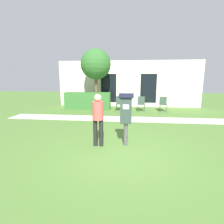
{
  "coord_description": "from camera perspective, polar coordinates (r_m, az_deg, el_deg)",
  "views": [
    {
      "loc": [
        0.23,
        -4.61,
        2.06
      ],
      "look_at": [
        -0.33,
        0.44,
        1.05
      ],
      "focal_mm": 28.0,
      "sensor_mm": 36.0,
      "label": 1
    }
  ],
  "objects": [
    {
      "name": "ground_plane",
      "position": [
        5.06,
        3.25,
        -12.82
      ],
      "size": [
        40.0,
        40.0,
        0.0
      ],
      "primitive_type": "plane",
      "color": "#476B2D"
    },
    {
      "name": "sidewalk",
      "position": [
        8.78,
        4.67,
        -2.29
      ],
      "size": [
        12.0,
        1.1,
        0.02
      ],
      "color": "#B7B2A8",
      "rests_on": "ground"
    },
    {
      "name": "building_facade",
      "position": [
        12.58,
        5.37,
        9.11
      ],
      "size": [
        10.0,
        0.26,
        3.2
      ],
      "color": "beige",
      "rests_on": "ground"
    },
    {
      "name": "parking_meter",
      "position": [
        5.23,
        4.57,
        -0.3
      ],
      "size": [
        0.44,
        0.31,
        1.59
      ],
      "color": "#4C4C4C",
      "rests_on": "ground"
    },
    {
      "name": "person_standing",
      "position": [
        5.2,
        -4.59,
        -1.36
      ],
      "size": [
        0.32,
        0.32,
        1.58
      ],
      "rotation": [
        0.0,
        0.0,
        0.66
      ],
      "color": "black",
      "rests_on": "ground"
    },
    {
      "name": "outdoor_chair_left",
      "position": [
        10.97,
        2.52,
        3.23
      ],
      "size": [
        0.44,
        0.44,
        0.9
      ],
      "rotation": [
        0.0,
        0.0,
        0.34
      ],
      "color": "#334738",
      "rests_on": "ground"
    },
    {
      "name": "outdoor_chair_middle",
      "position": [
        10.94,
        9.51,
        3.07
      ],
      "size": [
        0.44,
        0.44,
        0.9
      ],
      "rotation": [
        0.0,
        0.0,
        -0.23
      ],
      "color": "#334738",
      "rests_on": "ground"
    },
    {
      "name": "outdoor_chair_right",
      "position": [
        11.1,
        16.4,
        2.88
      ],
      "size": [
        0.44,
        0.44,
        0.9
      ],
      "rotation": [
        0.0,
        0.0,
        0.32
      ],
      "color": "#334738",
      "rests_on": "ground"
    },
    {
      "name": "hedge_row",
      "position": [
        11.55,
        -7.98,
        3.65
      ],
      "size": [
        2.97,
        0.6,
        1.1
      ],
      "color": "#33662D",
      "rests_on": "ground"
    },
    {
      "name": "tree",
      "position": [
        11.42,
        -5.32,
        15.15
      ],
      "size": [
        1.9,
        1.9,
        3.82
      ],
      "color": "brown",
      "rests_on": "ground"
    }
  ]
}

